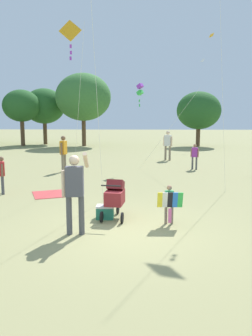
{
  "coord_description": "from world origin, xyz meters",
  "views": [
    {
      "loc": [
        0.41,
        -7.57,
        2.63
      ],
      "look_at": [
        0.07,
        1.14,
        1.3
      ],
      "focal_mm": 36.36,
      "sensor_mm": 36.0,
      "label": 1
    }
  ],
  "objects_px": {
    "person_adult_flyer": "(75,187)",
    "person_red_shirt": "(2,172)",
    "stroller": "(115,195)",
    "person_sitting_far": "(64,151)",
    "person_kid_running": "(195,154)",
    "child_with_butterfly_kite": "(169,201)",
    "kite_blue_high": "(140,90)",
    "person_couple_left": "(168,143)",
    "cooler_box": "(105,212)",
    "picnic_blanket": "(53,194)",
    "kite_orange_delta": "(71,36)"
  },
  "relations": [
    {
      "from": "person_couple_left",
      "to": "person_adult_flyer",
      "type": "bearing_deg",
      "value": -103.46
    },
    {
      "from": "kite_orange_delta",
      "to": "person_adult_flyer",
      "type": "bearing_deg",
      "value": -78.84
    },
    {
      "from": "person_couple_left",
      "to": "stroller",
      "type": "bearing_deg",
      "value": -101.16
    },
    {
      "from": "person_sitting_far",
      "to": "person_red_shirt",
      "type": "bearing_deg",
      "value": -102.66
    },
    {
      "from": "kite_blue_high",
      "to": "person_red_shirt",
      "type": "distance_m",
      "value": 8.08
    },
    {
      "from": "kite_blue_high",
      "to": "cooler_box",
      "type": "height_order",
      "value": "kite_blue_high"
    },
    {
      "from": "kite_orange_delta",
      "to": "person_couple_left",
      "type": "distance_m",
      "value": 9.32
    },
    {
      "from": "person_adult_flyer",
      "to": "person_sitting_far",
      "type": "distance_m",
      "value": 8.88
    },
    {
      "from": "child_with_butterfly_kite",
      "to": "cooler_box",
      "type": "distance_m",
      "value": 1.72
    },
    {
      "from": "stroller",
      "to": "person_sitting_far",
      "type": "relative_size",
      "value": 0.65
    },
    {
      "from": "kite_blue_high",
      "to": "person_couple_left",
      "type": "height_order",
      "value": "kite_blue_high"
    },
    {
      "from": "person_red_shirt",
      "to": "person_couple_left",
      "type": "xyz_separation_m",
      "value": [
        6.36,
        9.22,
        0.28
      ]
    },
    {
      "from": "kite_blue_high",
      "to": "person_couple_left",
      "type": "xyz_separation_m",
      "value": [
        1.67,
        3.44,
        -2.85
      ]
    },
    {
      "from": "person_kid_running",
      "to": "cooler_box",
      "type": "height_order",
      "value": "person_kid_running"
    },
    {
      "from": "person_kid_running",
      "to": "picnic_blanket",
      "type": "height_order",
      "value": "person_kid_running"
    },
    {
      "from": "person_adult_flyer",
      "to": "stroller",
      "type": "relative_size",
      "value": 1.69
    },
    {
      "from": "kite_blue_high",
      "to": "person_adult_flyer",
      "type": "bearing_deg",
      "value": -98.63
    },
    {
      "from": "child_with_butterfly_kite",
      "to": "person_couple_left",
      "type": "distance_m",
      "value": 12.37
    },
    {
      "from": "child_with_butterfly_kite",
      "to": "kite_blue_high",
      "type": "relative_size",
      "value": 0.23
    },
    {
      "from": "person_couple_left",
      "to": "person_kid_running",
      "type": "bearing_deg",
      "value": -73.6
    },
    {
      "from": "person_red_shirt",
      "to": "cooler_box",
      "type": "height_order",
      "value": "person_red_shirt"
    },
    {
      "from": "child_with_butterfly_kite",
      "to": "person_red_shirt",
      "type": "relative_size",
      "value": 0.76
    },
    {
      "from": "person_kid_running",
      "to": "stroller",
      "type": "bearing_deg",
      "value": -112.09
    },
    {
      "from": "child_with_butterfly_kite",
      "to": "person_sitting_far",
      "type": "xyz_separation_m",
      "value": [
        -4.32,
        7.83,
        0.43
      ]
    },
    {
      "from": "person_adult_flyer",
      "to": "person_red_shirt",
      "type": "distance_m",
      "value": 5.06
    },
    {
      "from": "kite_orange_delta",
      "to": "person_couple_left",
      "type": "bearing_deg",
      "value": 57.2
    },
    {
      "from": "person_red_shirt",
      "to": "person_sitting_far",
      "type": "bearing_deg",
      "value": 77.34
    },
    {
      "from": "stroller",
      "to": "kite_blue_high",
      "type": "relative_size",
      "value": 0.26
    },
    {
      "from": "picnic_blanket",
      "to": "child_with_butterfly_kite",
      "type": "bearing_deg",
      "value": -40.53
    },
    {
      "from": "person_adult_flyer",
      "to": "person_couple_left",
      "type": "distance_m",
      "value": 13.48
    },
    {
      "from": "child_with_butterfly_kite",
      "to": "cooler_box",
      "type": "bearing_deg",
      "value": 165.54
    },
    {
      "from": "child_with_butterfly_kite",
      "to": "kite_orange_delta",
      "type": "height_order",
      "value": "kite_orange_delta"
    },
    {
      "from": "person_adult_flyer",
      "to": "person_couple_left",
      "type": "height_order",
      "value": "person_adult_flyer"
    },
    {
      "from": "person_sitting_far",
      "to": "cooler_box",
      "type": "relative_size",
      "value": 3.82
    },
    {
      "from": "child_with_butterfly_kite",
      "to": "person_kid_running",
      "type": "height_order",
      "value": "person_kid_running"
    },
    {
      "from": "child_with_butterfly_kite",
      "to": "person_red_shirt",
      "type": "bearing_deg",
      "value": 150.07
    },
    {
      "from": "person_sitting_far",
      "to": "stroller",
      "type": "bearing_deg",
      "value": -68.12
    },
    {
      "from": "child_with_butterfly_kite",
      "to": "person_adult_flyer",
      "type": "distance_m",
      "value": 2.35
    },
    {
      "from": "person_red_shirt",
      "to": "person_sitting_far",
      "type": "relative_size",
      "value": 0.75
    },
    {
      "from": "child_with_butterfly_kite",
      "to": "person_adult_flyer",
      "type": "height_order",
      "value": "person_adult_flyer"
    },
    {
      "from": "person_couple_left",
      "to": "cooler_box",
      "type": "distance_m",
      "value": 12.22
    },
    {
      "from": "person_kid_running",
      "to": "cooler_box",
      "type": "xyz_separation_m",
      "value": [
        -3.63,
        -8.37,
        -0.57
      ]
    },
    {
      "from": "person_kid_running",
      "to": "picnic_blanket",
      "type": "xyz_separation_m",
      "value": [
        -5.68,
        -5.66,
        -0.74
      ]
    },
    {
      "from": "kite_blue_high",
      "to": "kite_orange_delta",
      "type": "bearing_deg",
      "value": -128.88
    },
    {
      "from": "person_sitting_far",
      "to": "cooler_box",
      "type": "distance_m",
      "value": 7.94
    },
    {
      "from": "stroller",
      "to": "person_kid_running",
      "type": "bearing_deg",
      "value": 67.91
    },
    {
      "from": "child_with_butterfly_kite",
      "to": "person_sitting_far",
      "type": "distance_m",
      "value": 8.95
    },
    {
      "from": "kite_blue_high",
      "to": "picnic_blanket",
      "type": "xyz_separation_m",
      "value": [
        -2.96,
        -5.76,
        -3.88
      ]
    },
    {
      "from": "stroller",
      "to": "person_couple_left",
      "type": "distance_m",
      "value": 12.1
    },
    {
      "from": "child_with_butterfly_kite",
      "to": "kite_blue_high",
      "type": "distance_m",
      "value": 9.51
    }
  ]
}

